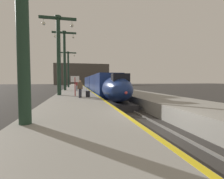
{
  "coord_description": "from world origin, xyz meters",
  "views": [
    {
      "loc": [
        -4.02,
        -7.48,
        2.67
      ],
      "look_at": [
        -0.54,
        8.28,
        1.8
      ],
      "focal_mm": 26.08,
      "sensor_mm": 36.0,
      "label": 1
    }
  ],
  "objects_px": {
    "rolling_suitcase": "(88,94)",
    "departure_info_board": "(75,82)",
    "station_column_mid": "(59,48)",
    "highspeed_train_main": "(97,85)",
    "station_column_far": "(65,55)",
    "passenger_near_edge": "(80,87)",
    "passenger_mid_platform": "(77,85)",
    "station_column_distant": "(68,66)"
  },
  "relations": [
    {
      "from": "station_column_mid",
      "to": "passenger_mid_platform",
      "type": "xyz_separation_m",
      "value": [
        1.98,
        8.13,
        -4.33
      ]
    },
    {
      "from": "passenger_near_edge",
      "to": "departure_info_board",
      "type": "bearing_deg",
      "value": 103.08
    },
    {
      "from": "rolling_suitcase",
      "to": "departure_info_board",
      "type": "xyz_separation_m",
      "value": [
        -1.23,
        1.48,
        1.2
      ]
    },
    {
      "from": "station_column_distant",
      "to": "passenger_near_edge",
      "type": "xyz_separation_m",
      "value": [
        2.24,
        -26.64,
        -4.36
      ]
    },
    {
      "from": "station_column_far",
      "to": "station_column_distant",
      "type": "distance_m",
      "value": 13.3
    },
    {
      "from": "station_column_distant",
      "to": "departure_info_board",
      "type": "bearing_deg",
      "value": -85.9
    },
    {
      "from": "passenger_near_edge",
      "to": "passenger_mid_platform",
      "type": "height_order",
      "value": "same"
    },
    {
      "from": "station_column_far",
      "to": "passenger_mid_platform",
      "type": "distance_m",
      "value": 5.58
    },
    {
      "from": "station_column_far",
      "to": "rolling_suitcase",
      "type": "bearing_deg",
      "value": -76.81
    },
    {
      "from": "station_column_distant",
      "to": "passenger_mid_platform",
      "type": "height_order",
      "value": "station_column_distant"
    },
    {
      "from": "highspeed_train_main",
      "to": "departure_info_board",
      "type": "distance_m",
      "value": 14.22
    },
    {
      "from": "passenger_near_edge",
      "to": "rolling_suitcase",
      "type": "xyz_separation_m",
      "value": [
        0.76,
        0.58,
        -0.69
      ]
    },
    {
      "from": "station_column_far",
      "to": "departure_info_board",
      "type": "bearing_deg",
      "value": -81.14
    },
    {
      "from": "station_column_distant",
      "to": "passenger_mid_platform",
      "type": "xyz_separation_m",
      "value": [
        1.98,
        -14.9,
        -4.36
      ]
    },
    {
      "from": "station_column_mid",
      "to": "station_column_distant",
      "type": "xyz_separation_m",
      "value": [
        0.0,
        23.03,
        0.03
      ]
    },
    {
      "from": "station_column_distant",
      "to": "departure_info_board",
      "type": "xyz_separation_m",
      "value": [
        1.76,
        -24.59,
        -3.84
      ]
    },
    {
      "from": "station_column_far",
      "to": "passenger_mid_platform",
      "type": "relative_size",
      "value": 5.91
    },
    {
      "from": "station_column_far",
      "to": "station_column_distant",
      "type": "bearing_deg",
      "value": 90.0
    },
    {
      "from": "highspeed_train_main",
      "to": "station_column_mid",
      "type": "relative_size",
      "value": 4.32
    },
    {
      "from": "station_column_mid",
      "to": "highspeed_train_main",
      "type": "bearing_deg",
      "value": 63.89
    },
    {
      "from": "highspeed_train_main",
      "to": "departure_info_board",
      "type": "bearing_deg",
      "value": -106.93
    },
    {
      "from": "station_column_distant",
      "to": "departure_info_board",
      "type": "distance_m",
      "value": 24.95
    },
    {
      "from": "station_column_mid",
      "to": "station_column_far",
      "type": "bearing_deg",
      "value": 90.0
    },
    {
      "from": "passenger_near_edge",
      "to": "station_column_distant",
      "type": "bearing_deg",
      "value": 94.8
    },
    {
      "from": "station_column_far",
      "to": "station_column_mid",
      "type": "bearing_deg",
      "value": -90.0
    },
    {
      "from": "departure_info_board",
      "to": "highspeed_train_main",
      "type": "bearing_deg",
      "value": 73.07
    },
    {
      "from": "station_column_mid",
      "to": "passenger_mid_platform",
      "type": "relative_size",
      "value": 5.2
    },
    {
      "from": "passenger_mid_platform",
      "to": "departure_info_board",
      "type": "distance_m",
      "value": 9.7
    },
    {
      "from": "rolling_suitcase",
      "to": "passenger_near_edge",
      "type": "bearing_deg",
      "value": -142.66
    },
    {
      "from": "passenger_mid_platform",
      "to": "departure_info_board",
      "type": "bearing_deg",
      "value": -91.29
    },
    {
      "from": "highspeed_train_main",
      "to": "passenger_mid_platform",
      "type": "bearing_deg",
      "value": -135.1
    },
    {
      "from": "station_column_distant",
      "to": "passenger_near_edge",
      "type": "bearing_deg",
      "value": -85.2
    },
    {
      "from": "station_column_mid",
      "to": "departure_info_board",
      "type": "bearing_deg",
      "value": -41.44
    },
    {
      "from": "passenger_near_edge",
      "to": "passenger_mid_platform",
      "type": "distance_m",
      "value": 11.74
    },
    {
      "from": "highspeed_train_main",
      "to": "passenger_mid_platform",
      "type": "distance_m",
      "value": 5.54
    },
    {
      "from": "highspeed_train_main",
      "to": "departure_info_board",
      "type": "xyz_separation_m",
      "value": [
        -4.14,
        -13.59,
        0.63
      ]
    },
    {
      "from": "rolling_suitcase",
      "to": "departure_info_board",
      "type": "bearing_deg",
      "value": 129.86
    },
    {
      "from": "station_column_distant",
      "to": "passenger_mid_platform",
      "type": "distance_m",
      "value": 15.65
    },
    {
      "from": "passenger_mid_platform",
      "to": "rolling_suitcase",
      "type": "relative_size",
      "value": 1.72
    },
    {
      "from": "highspeed_train_main",
      "to": "station_column_mid",
      "type": "distance_m",
      "value": 14.12
    },
    {
      "from": "passenger_near_edge",
      "to": "rolling_suitcase",
      "type": "height_order",
      "value": "passenger_near_edge"
    },
    {
      "from": "highspeed_train_main",
      "to": "passenger_near_edge",
      "type": "xyz_separation_m",
      "value": [
        -3.66,
        -15.65,
        0.11
      ]
    }
  ]
}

